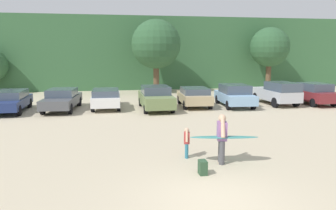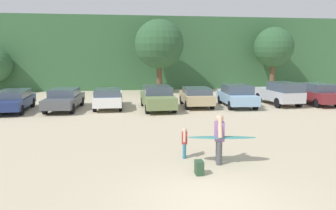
% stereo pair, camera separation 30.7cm
% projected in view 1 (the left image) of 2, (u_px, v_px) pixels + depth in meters
% --- Properties ---
extents(ground_plane, '(120.00, 120.00, 0.00)m').
position_uv_depth(ground_plane, '(215.00, 200.00, 8.65)').
color(ground_plane, '#C1B293').
extents(hillside_ridge, '(108.00, 12.00, 7.40)m').
position_uv_depth(hillside_ridge, '(131.00, 53.00, 38.86)').
color(hillside_ridge, '#38663D').
rests_on(hillside_ridge, ground_plane).
extents(tree_ridge_back, '(4.51, 4.51, 6.79)m').
position_uv_depth(tree_ridge_back, '(156.00, 44.00, 30.33)').
color(tree_ridge_back, brown).
rests_on(tree_ridge_back, ground_plane).
extents(tree_left, '(3.93, 3.93, 6.28)m').
position_uv_depth(tree_left, '(270.00, 47.00, 33.21)').
color(tree_left, brown).
rests_on(tree_left, ground_plane).
extents(parked_car_navy, '(1.95, 4.66, 1.37)m').
position_uv_depth(parked_car_navy, '(10.00, 100.00, 21.26)').
color(parked_car_navy, navy).
rests_on(parked_car_navy, ground_plane).
extents(parked_car_dark_gray, '(2.27, 4.93, 1.41)m').
position_uv_depth(parked_car_dark_gray, '(62.00, 99.00, 21.95)').
color(parked_car_dark_gray, '#4C4F54').
rests_on(parked_car_dark_gray, ground_plane).
extents(parked_car_white, '(1.94, 4.44, 1.36)m').
position_uv_depth(parked_car_white, '(106.00, 97.00, 22.57)').
color(parked_car_white, white).
rests_on(parked_car_white, ground_plane).
extents(parked_car_olive_green, '(1.96, 4.65, 1.57)m').
position_uv_depth(parked_car_olive_green, '(156.00, 97.00, 22.19)').
color(parked_car_olive_green, '#6B7F4C').
rests_on(parked_car_olive_green, ground_plane).
extents(parked_car_tan, '(2.10, 4.02, 1.36)m').
position_uv_depth(parked_car_tan, '(194.00, 96.00, 23.33)').
color(parked_car_tan, tan).
rests_on(parked_car_tan, ground_plane).
extents(parked_car_sky_blue, '(2.16, 4.33, 1.55)m').
position_uv_depth(parked_car_sky_blue, '(235.00, 95.00, 23.41)').
color(parked_car_sky_blue, '#84ADD1').
rests_on(parked_car_sky_blue, ground_plane).
extents(parked_car_silver, '(1.99, 4.34, 1.71)m').
position_uv_depth(parked_car_silver, '(277.00, 93.00, 24.12)').
color(parked_car_silver, silver).
rests_on(parked_car_silver, ground_plane).
extents(parked_car_maroon, '(1.97, 4.73, 1.58)m').
position_uv_depth(parked_car_maroon, '(311.00, 93.00, 24.60)').
color(parked_car_maroon, maroon).
rests_on(parked_car_maroon, ground_plane).
extents(person_adult, '(0.40, 0.81, 1.72)m').
position_uv_depth(person_adult, '(222.00, 136.00, 11.35)').
color(person_adult, '#4C4C51').
rests_on(person_adult, ground_plane).
extents(person_child, '(0.26, 0.51, 1.11)m').
position_uv_depth(person_child, '(187.00, 141.00, 12.01)').
color(person_child, teal).
rests_on(person_child, ground_plane).
extents(surfboard_teal, '(2.46, 1.05, 0.16)m').
position_uv_depth(surfboard_teal, '(224.00, 137.00, 11.39)').
color(surfboard_teal, teal).
extents(backpack_dropped, '(0.24, 0.34, 0.45)m').
position_uv_depth(backpack_dropped, '(203.00, 167.00, 10.40)').
color(backpack_dropped, '#2D4C33').
rests_on(backpack_dropped, ground_plane).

